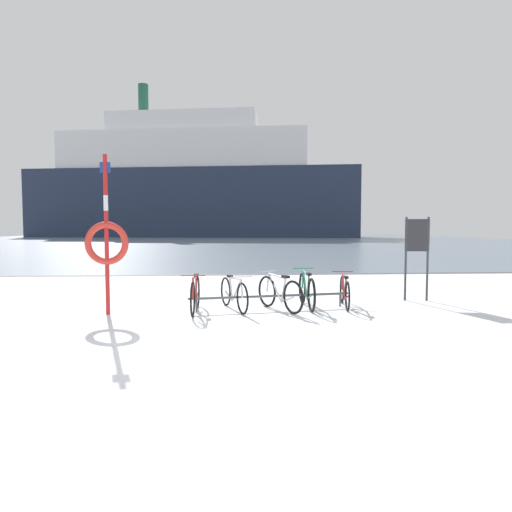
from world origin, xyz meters
The scene contains 10 objects.
ground centered at (0.00, 53.90, -0.04)m, with size 80.00×132.00×0.08m.
bike_rack centered at (1.15, 3.11, 0.27)m, with size 3.43×0.59×0.31m.
bicycle_0 centered at (-0.41, 2.89, 0.37)m, with size 0.46×1.68×0.81m.
bicycle_1 centered at (0.37, 3.10, 0.34)m, with size 0.64×1.63×0.75m.
bicycle_2 centered at (1.31, 2.99, 0.36)m, with size 0.79×1.50×0.79m.
bicycle_3 centered at (1.93, 3.25, 0.37)m, with size 0.46×1.75×0.82m.
bicycle_4 centered at (2.76, 3.27, 0.34)m, with size 0.46×1.62×0.74m.
info_sign centered at (4.66, 3.99, 1.33)m, with size 0.55×0.14×1.96m.
rescue_post centered at (-2.12, 2.79, 1.46)m, with size 0.85×0.13×3.13m.
ferry_ship centered at (-5.69, 72.70, 8.79)m, with size 57.02×19.16×26.23m.
Camera 1 is at (0.17, -6.19, 1.72)m, focal length 31.60 mm.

